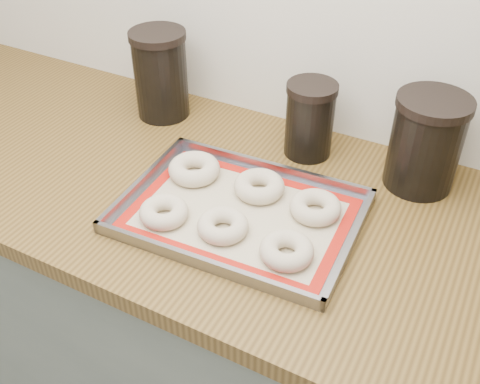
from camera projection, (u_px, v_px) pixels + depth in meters
The scene contains 13 objects.
cabinet at pixel (281, 354), 1.41m from camera, with size 3.00×0.65×0.86m, color slate.
countertop at pixel (291, 219), 1.14m from camera, with size 3.06×0.68×0.04m, color brown.
baking_tray at pixel (240, 213), 1.11m from camera, with size 0.48×0.35×0.03m.
baking_mat at pixel (240, 214), 1.11m from camera, with size 0.43×0.31×0.00m.
bagel_front_left at pixel (164, 212), 1.09m from camera, with size 0.10×0.10×0.03m, color beige.
bagel_front_mid at pixel (223, 226), 1.06m from camera, with size 0.10×0.10×0.03m, color beige.
bagel_front_right at pixel (287, 250), 1.00m from camera, with size 0.10×0.10×0.03m, color beige.
bagel_back_left at pixel (194, 169), 1.20m from camera, with size 0.11×0.11×0.04m, color beige.
bagel_back_mid at pixel (259, 186), 1.15m from camera, with size 0.10×0.10×0.04m, color beige.
bagel_back_right at pixel (315, 207), 1.10m from camera, with size 0.10×0.10×0.03m, color beige.
canister_left at pixel (161, 74), 1.36m from camera, with size 0.14×0.14×0.22m.
canister_mid at pixel (310, 119), 1.24m from camera, with size 0.11×0.11×0.17m.
canister_right at pixel (426, 143), 1.14m from camera, with size 0.15×0.15×0.20m.
Camera 1 is at (0.31, 0.87, 1.62)m, focal length 42.00 mm.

